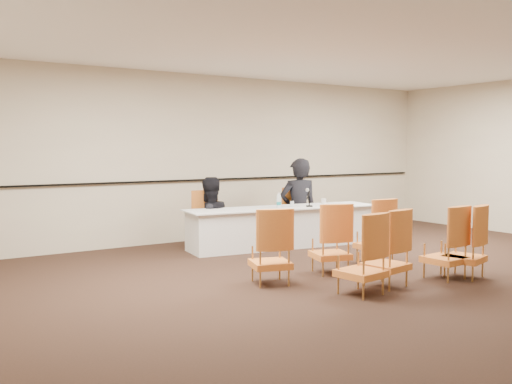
# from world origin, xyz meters

# --- Properties ---
(floor) EXTENTS (10.00, 10.00, 0.00)m
(floor) POSITION_xyz_m (0.00, 0.00, 0.00)
(floor) COLOR black
(floor) RESTS_ON ground
(ceiling) EXTENTS (10.00, 10.00, 0.00)m
(ceiling) POSITION_xyz_m (0.00, 0.00, 3.00)
(ceiling) COLOR white
(ceiling) RESTS_ON ground
(wall_back) EXTENTS (10.00, 0.04, 3.00)m
(wall_back) POSITION_xyz_m (0.00, 4.00, 1.50)
(wall_back) COLOR #BEAD95
(wall_back) RESTS_ON ground
(wall_rail) EXTENTS (9.80, 0.04, 0.03)m
(wall_rail) POSITION_xyz_m (0.00, 3.96, 1.10)
(wall_rail) COLOR black
(wall_rail) RESTS_ON wall_back
(panel_table) EXTENTS (3.46, 1.25, 0.68)m
(panel_table) POSITION_xyz_m (0.36, 2.57, 0.34)
(panel_table) COLOR silver
(panel_table) RESTS_ON ground
(panelist_main) EXTENTS (0.82, 0.65, 1.96)m
(panelist_main) POSITION_xyz_m (1.03, 3.00, 0.51)
(panelist_main) COLOR black
(panelist_main) RESTS_ON ground
(panelist_main_chair) EXTENTS (0.56, 0.56, 0.95)m
(panelist_main_chair) POSITION_xyz_m (1.03, 3.00, 0.47)
(panelist_main_chair) COLOR orange
(panelist_main_chair) RESTS_ON ground
(panelist_second) EXTENTS (0.81, 0.63, 1.65)m
(panelist_second) POSITION_xyz_m (-0.70, 3.24, 0.36)
(panelist_second) COLOR black
(panelist_second) RESTS_ON ground
(panelist_second_chair) EXTENTS (0.56, 0.56, 0.95)m
(panelist_second_chair) POSITION_xyz_m (-0.70, 3.24, 0.47)
(panelist_second_chair) COLOR orange
(panelist_second_chair) RESTS_ON ground
(papers) EXTENTS (0.36, 0.32, 0.00)m
(papers) POSITION_xyz_m (0.79, 2.46, 0.68)
(papers) COLOR silver
(papers) RESTS_ON panel_table
(microphone) EXTENTS (0.20, 0.25, 0.31)m
(microphone) POSITION_xyz_m (0.77, 2.36, 0.83)
(microphone) COLOR black
(microphone) RESTS_ON panel_table
(water_bottle) EXTENTS (0.10, 0.10, 0.25)m
(water_bottle) POSITION_xyz_m (0.26, 2.54, 0.80)
(water_bottle) COLOR #177C81
(water_bottle) RESTS_ON panel_table
(drinking_glass) EXTENTS (0.07, 0.07, 0.10)m
(drinking_glass) POSITION_xyz_m (0.52, 2.51, 0.73)
(drinking_glass) COLOR silver
(drinking_glass) RESTS_ON panel_table
(coffee_cup) EXTENTS (0.09, 0.09, 0.13)m
(coffee_cup) POSITION_xyz_m (1.04, 2.30, 0.74)
(coffee_cup) COLOR white
(coffee_cup) RESTS_ON panel_table
(aud_chair_front_left) EXTENTS (0.63, 0.63, 0.95)m
(aud_chair_front_left) POSITION_xyz_m (-1.34, 0.50, 0.47)
(aud_chair_front_left) COLOR orange
(aud_chair_front_left) RESTS_ON ground
(aud_chair_front_mid) EXTENTS (0.63, 0.63, 0.95)m
(aud_chair_front_mid) POSITION_xyz_m (-0.34, 0.53, 0.47)
(aud_chair_front_mid) COLOR orange
(aud_chair_front_mid) RESTS_ON ground
(aud_chair_front_right) EXTENTS (0.54, 0.54, 0.95)m
(aud_chair_front_right) POSITION_xyz_m (0.68, 0.71, 0.47)
(aud_chair_front_right) COLOR orange
(aud_chair_front_right) RESTS_ON ground
(aud_chair_back_left) EXTENTS (0.56, 0.56, 0.95)m
(aud_chair_back_left) POSITION_xyz_m (-0.77, -0.50, 0.47)
(aud_chair_back_left) COLOR orange
(aud_chair_back_left) RESTS_ON ground
(aud_chair_back_mid) EXTENTS (0.57, 0.57, 0.95)m
(aud_chair_back_mid) POSITION_xyz_m (-0.24, -0.38, 0.47)
(aud_chair_back_mid) COLOR orange
(aud_chair_back_mid) RESTS_ON ground
(aud_chair_back_right) EXTENTS (0.62, 0.62, 0.95)m
(aud_chair_back_right) POSITION_xyz_m (0.96, -0.60, 0.47)
(aud_chair_back_right) COLOR orange
(aud_chair_back_right) RESTS_ON ground
(aud_chair_extra) EXTENTS (0.53, 0.53, 0.95)m
(aud_chair_extra) POSITION_xyz_m (0.69, -0.51, 0.47)
(aud_chair_extra) COLOR orange
(aud_chair_extra) RESTS_ON ground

